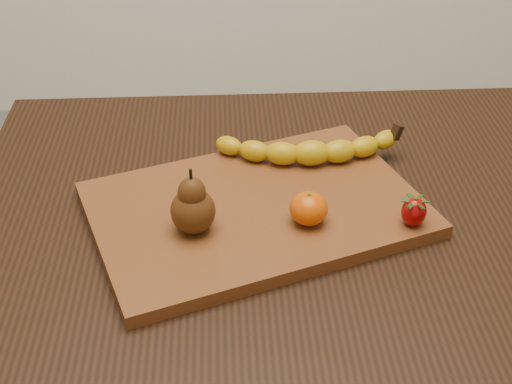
{
  "coord_description": "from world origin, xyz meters",
  "views": [
    {
      "loc": [
        -0.12,
        -0.84,
        1.36
      ],
      "look_at": [
        -0.08,
        -0.03,
        0.8
      ],
      "focal_mm": 50.0,
      "sensor_mm": 36.0,
      "label": 1
    }
  ],
  "objects_px": {
    "pear": "(192,201)",
    "cutting_board": "(256,209)",
    "table": "(306,255)",
    "mandarin": "(309,208)"
  },
  "relations": [
    {
      "from": "table",
      "to": "cutting_board",
      "type": "height_order",
      "value": "cutting_board"
    },
    {
      "from": "table",
      "to": "mandarin",
      "type": "distance_m",
      "value": 0.16
    },
    {
      "from": "cutting_board",
      "to": "mandarin",
      "type": "xyz_separation_m",
      "value": [
        0.07,
        -0.05,
        0.03
      ]
    },
    {
      "from": "table",
      "to": "mandarin",
      "type": "bearing_deg",
      "value": -98.42
    },
    {
      "from": "pear",
      "to": "mandarin",
      "type": "xyz_separation_m",
      "value": [
        0.15,
        0.01,
        -0.02
      ]
    },
    {
      "from": "pear",
      "to": "cutting_board",
      "type": "bearing_deg",
      "value": 31.88
    },
    {
      "from": "table",
      "to": "cutting_board",
      "type": "distance_m",
      "value": 0.14
    },
    {
      "from": "cutting_board",
      "to": "mandarin",
      "type": "height_order",
      "value": "mandarin"
    },
    {
      "from": "cutting_board",
      "to": "pear",
      "type": "bearing_deg",
      "value": -167.75
    },
    {
      "from": "pear",
      "to": "table",
      "type": "bearing_deg",
      "value": 25.75
    }
  ]
}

